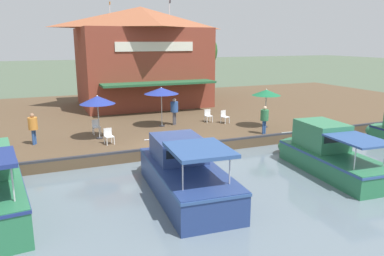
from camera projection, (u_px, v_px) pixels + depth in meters
name	position (u px, v px, depth m)	size (l,w,h in m)	color
ground_plane	(176.00, 158.00, 19.57)	(220.00, 220.00, 0.00)	#4C5B47
quay_deck	(127.00, 115.00, 29.37)	(22.00, 56.00, 0.60)	brown
quay_edge_fender	(175.00, 146.00, 19.51)	(0.20, 50.40, 0.10)	#2D2D33
waterfront_restaurant	(142.00, 56.00, 31.76)	(9.61, 10.67, 8.77)	brown
patio_umbrella_back_row	(97.00, 100.00, 20.70)	(1.95, 1.95, 2.48)	#B7B7B7
patio_umbrella_mid_patio_right	(266.00, 93.00, 23.51)	(1.82, 1.82, 2.46)	#B7B7B7
patio_umbrella_near_quay_edge	(161.00, 91.00, 23.71)	(2.19, 2.19, 2.55)	#B7B7B7
cafe_chair_back_row_seat	(208.00, 115.00, 25.45)	(0.44, 0.44, 0.85)	white
cafe_chair_under_first_umbrella	(224.00, 116.00, 25.09)	(0.55, 0.55, 0.85)	white
cafe_chair_beside_entrance	(109.00, 135.00, 19.98)	(0.51, 0.51, 0.85)	white
cafe_chair_far_corner_seat	(96.00, 126.00, 22.16)	(0.45, 0.45, 0.85)	white
person_at_quay_edge	(265.00, 117.00, 22.03)	(0.47, 0.47, 1.68)	#2D5193
person_mid_patio	(174.00, 108.00, 24.42)	(0.50, 0.50, 1.77)	#4C4C56
person_near_entrance	(33.00, 125.00, 19.76)	(0.48, 0.48, 1.69)	#2D5193
motorboat_fourth_along	(324.00, 153.00, 17.62)	(6.94, 2.62, 2.19)	#287047
motorboat_mid_row	(181.00, 170.00, 15.16)	(7.41, 2.83, 2.35)	navy
tree_upstream_bank	(195.00, 52.00, 38.45)	(4.68, 4.46, 6.61)	brown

